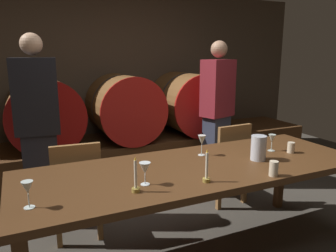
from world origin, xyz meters
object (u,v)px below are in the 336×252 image
(cup_right, at_px, (291,148))
(wine_glass_far_right, at_px, (272,139))
(guest_left, at_px, (39,131))
(chair_right, at_px, (227,159))
(wine_glass_far_left, at_px, (28,189))
(cup_left, at_px, (274,169))
(guest_right, at_px, (217,113))
(pitcher, at_px, (259,148))
(wine_glass_center_left, at_px, (145,169))
(wine_barrel_center, at_px, (124,107))
(wine_barrel_left, at_px, (44,113))
(candle_left, at_px, (136,182))
(wine_glass_center_right, at_px, (202,141))
(wine_barrel_right, at_px, (187,103))
(chair_left, at_px, (76,185))
(dining_table, at_px, (196,174))
(candle_right, at_px, (207,173))

(cup_right, bearing_deg, wine_glass_far_right, 135.38)
(guest_left, bearing_deg, chair_right, 175.41)
(wine_glass_far_left, xyz_separation_m, cup_left, (1.55, -0.19, -0.06))
(guest_left, distance_m, guest_right, 2.04)
(guest_right, bearing_deg, guest_left, -12.79)
(chair_right, relative_size, pitcher, 4.48)
(guest_left, bearing_deg, wine_glass_center_left, 120.12)
(wine_barrel_center, relative_size, guest_left, 0.53)
(wine_glass_center_left, xyz_separation_m, cup_right, (1.37, 0.13, -0.06))
(guest_left, distance_m, wine_glass_far_right, 2.08)
(wine_barrel_left, xyz_separation_m, wine_glass_far_right, (1.68, -1.98, -0.03))
(wine_glass_center_left, bearing_deg, cup_left, -14.94)
(candle_left, relative_size, pitcher, 1.15)
(wine_glass_center_left, distance_m, wine_glass_center_right, 0.75)
(wine_barrel_left, relative_size, wine_glass_center_right, 5.52)
(wine_barrel_right, height_order, pitcher, wine_barrel_right)
(wine_barrel_left, distance_m, cup_left, 2.77)
(wine_barrel_left, distance_m, wine_glass_center_left, 2.26)
(chair_right, bearing_deg, wine_barrel_center, -64.54)
(guest_left, xyz_separation_m, wine_glass_center_right, (1.19, -0.89, -0.01))
(wine_barrel_left, bearing_deg, wine_glass_center_left, -79.11)
(chair_right, bearing_deg, pitcher, 67.46)
(chair_left, bearing_deg, dining_table, 143.32)
(wine_barrel_left, relative_size, guest_left, 0.53)
(candle_right, bearing_deg, wine_barrel_left, 109.02)
(guest_right, bearing_deg, cup_left, 51.80)
(dining_table, bearing_deg, wine_glass_far_left, -169.75)
(wine_barrel_right, height_order, cup_right, wine_barrel_right)
(wine_barrel_center, bearing_deg, cup_right, -68.74)
(candle_left, distance_m, wine_glass_far_right, 1.39)
(chair_right, xyz_separation_m, wine_glass_far_left, (-1.97, -0.94, 0.39))
(candle_left, bearing_deg, wine_glass_far_right, 13.43)
(wine_barrel_left, xyz_separation_m, pitcher, (1.42, -2.13, -0.04))
(pitcher, distance_m, wine_glass_center_right, 0.45)
(dining_table, bearing_deg, guest_left, 133.09)
(candle_right, xyz_separation_m, wine_glass_center_right, (0.26, 0.51, 0.06))
(wine_barrel_right, relative_size, wine_glass_center_right, 5.52)
(chair_left, distance_m, cup_left, 1.63)
(guest_left, relative_size, cup_left, 16.67)
(guest_right, distance_m, candle_right, 1.92)
(guest_left, height_order, guest_right, guest_left)
(chair_right, bearing_deg, cup_left, 66.52)
(wine_barrel_left, height_order, candle_right, wine_barrel_left)
(wine_glass_center_right, xyz_separation_m, wine_glass_far_right, (0.61, -0.15, -0.02))
(pitcher, bearing_deg, chair_left, 149.42)
(wine_glass_far_left, bearing_deg, cup_left, -7.04)
(wine_barrel_center, distance_m, wine_glass_far_left, 2.58)
(chair_left, height_order, cup_left, chair_left)
(guest_left, relative_size, guest_right, 1.02)
(candle_left, distance_m, wine_glass_center_right, 0.88)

